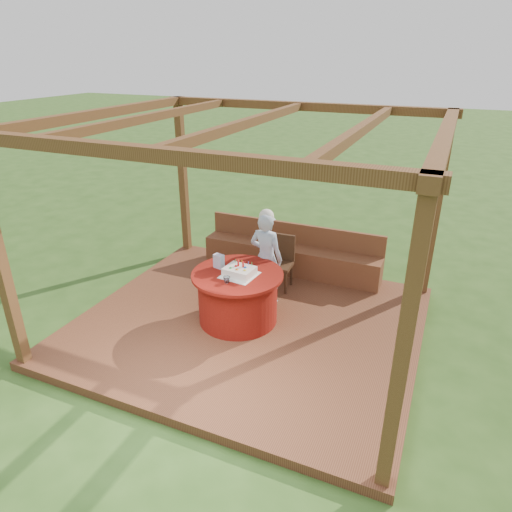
{
  "coord_description": "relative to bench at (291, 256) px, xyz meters",
  "views": [
    {
      "loc": [
        2.25,
        -4.9,
        3.53
      ],
      "look_at": [
        0.0,
        0.25,
        1.0
      ],
      "focal_mm": 32.0,
      "sensor_mm": 36.0,
      "label": 1
    }
  ],
  "objects": [
    {
      "name": "gift_bag",
      "position": [
        -0.45,
        -1.69,
        0.55
      ],
      "size": [
        0.15,
        0.11,
        0.19
      ],
      "primitive_type": "cube",
      "rotation": [
        0.0,
        0.0,
        -0.22
      ],
      "color": "#E594C6",
      "rests_on": "table"
    },
    {
      "name": "elderly_woman",
      "position": [
        -0.01,
        -1.09,
        0.45
      ],
      "size": [
        0.53,
        0.38,
        1.43
      ],
      "color": "#90ADD6",
      "rests_on": "deck"
    },
    {
      "name": "ground",
      "position": [
        0.0,
        -1.72,
        -0.38
      ],
      "size": [
        60.0,
        60.0,
        0.0
      ],
      "primitive_type": "plane",
      "color": "#294B19",
      "rests_on": "ground"
    },
    {
      "name": "table",
      "position": [
        -0.15,
        -1.74,
        0.1
      ],
      "size": [
        1.23,
        1.23,
        0.72
      ],
      "color": "maroon",
      "rests_on": "deck"
    },
    {
      "name": "drinking_glass",
      "position": [
        -0.16,
        -2.04,
        0.49
      ],
      "size": [
        0.1,
        0.1,
        0.08
      ],
      "primitive_type": "imported",
      "rotation": [
        0.0,
        0.0,
        0.19
      ],
      "color": "white",
      "rests_on": "table"
    },
    {
      "name": "deck",
      "position": [
        0.0,
        -1.72,
        -0.32
      ],
      "size": [
        4.5,
        4.0,
        0.12
      ],
      "primitive_type": "cube",
      "color": "brown",
      "rests_on": "ground"
    },
    {
      "name": "bench",
      "position": [
        0.0,
        0.0,
        0.0
      ],
      "size": [
        3.0,
        0.42,
        0.8
      ],
      "color": "brown",
      "rests_on": "deck"
    },
    {
      "name": "pergola",
      "position": [
        0.0,
        -1.72,
        2.02
      ],
      "size": [
        4.5,
        4.0,
        2.72
      ],
      "color": "brown",
      "rests_on": "deck"
    },
    {
      "name": "chair",
      "position": [
        0.03,
        -0.57,
        0.19
      ],
      "size": [
        0.41,
        0.41,
        0.84
      ],
      "color": "#392112",
      "rests_on": "deck"
    },
    {
      "name": "birthday_cake",
      "position": [
        -0.1,
        -1.79,
        0.51
      ],
      "size": [
        0.47,
        0.47,
        0.19
      ],
      "color": "white",
      "rests_on": "table"
    }
  ]
}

